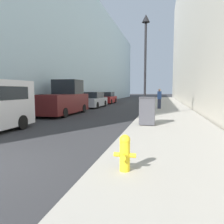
# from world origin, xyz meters

# --- Properties ---
(sidewalk_right) EXTENTS (3.86, 60.00, 0.13)m
(sidewalk_right) POSITION_xyz_m (5.19, 18.00, 0.06)
(sidewalk_right) COLOR #9E998E
(sidewalk_right) RESTS_ON ground
(building_left_glass) EXTENTS (12.00, 60.00, 13.89)m
(building_left_glass) POSITION_xyz_m (-9.97, 26.00, 6.94)
(building_left_glass) COLOR #99B7C6
(building_left_glass) RESTS_ON ground
(fire_hydrant) EXTENTS (0.45, 0.33, 0.74)m
(fire_hydrant) POSITION_xyz_m (3.99, 0.75, 0.52)
(fire_hydrant) COLOR yellow
(fire_hydrant) RESTS_ON sidewalk_right
(trash_bin) EXTENTS (0.73, 0.66, 1.31)m
(trash_bin) POSITION_xyz_m (4.03, 6.75, 0.80)
(trash_bin) COLOR #3D3D42
(trash_bin) RESTS_ON sidewalk_right
(lamppost) EXTENTS (0.45, 0.45, 5.94)m
(lamppost) POSITION_xyz_m (3.68, 9.63, 4.02)
(lamppost) COLOR black
(lamppost) RESTS_ON sidewalk_right
(pickup_truck) EXTENTS (2.09, 5.48, 2.51)m
(pickup_truck) POSITION_xyz_m (-2.23, 11.09, 1.03)
(pickup_truck) COLOR #561919
(pickup_truck) RESTS_ON ground
(parked_sedan_near) EXTENTS (1.96, 4.78, 1.55)m
(parked_sedan_near) POSITION_xyz_m (-2.19, 17.73, 0.72)
(parked_sedan_near) COLOR #A3A8B2
(parked_sedan_near) RESTS_ON ground
(parked_sedan_far) EXTENTS (1.96, 4.12, 1.50)m
(parked_sedan_far) POSITION_xyz_m (-2.38, 24.12, 0.70)
(parked_sedan_far) COLOR maroon
(parked_sedan_far) RESTS_ON ground
(pedestrian_on_sidewalk) EXTENTS (0.35, 0.23, 1.73)m
(pedestrian_on_sidewalk) POSITION_xyz_m (4.45, 16.18, 1.00)
(pedestrian_on_sidewalk) COLOR #2D3347
(pedestrian_on_sidewalk) RESTS_ON sidewalk_right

